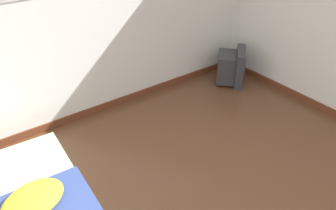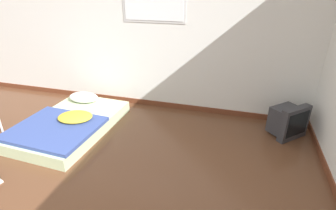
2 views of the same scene
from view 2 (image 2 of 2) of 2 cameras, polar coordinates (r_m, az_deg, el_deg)
wall_back at (r=4.41m, az=-5.38°, el=15.68°), size 7.80×0.08×2.60m
mattress_bed at (r=4.18m, az=-20.54°, el=-3.62°), size 1.19×1.75×0.31m
crt_tv at (r=4.11m, az=24.62°, el=-3.16°), size 0.56×0.56×0.48m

